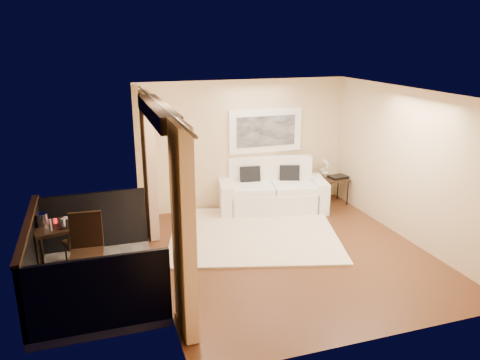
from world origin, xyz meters
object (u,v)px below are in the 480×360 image
sofa (272,192)px  balcony_chair_near (87,243)px  bistro_table (56,231)px  balcony_chair_far (79,239)px  orchid (325,167)px  ice_bucket (42,220)px  side_table (335,180)px

sofa → balcony_chair_near: bearing=-139.4°
bistro_table → balcony_chair_far: size_ratio=0.85×
orchid → balcony_chair_far: orchid is taller
ice_bucket → orchid: bearing=15.2°
sofa → side_table: (1.44, -0.10, 0.14)m
sofa → side_table: size_ratio=4.05×
orchid → balcony_chair_far: bearing=-162.3°
balcony_chair_near → ice_bucket: size_ratio=5.42×
bistro_table → ice_bucket: (-0.18, 0.05, 0.18)m
bistro_table → balcony_chair_far: bearing=-9.7°
ice_bucket → side_table: bearing=13.6°
balcony_chair_near → side_table: bearing=24.7°
ice_bucket → sofa: bearing=19.0°
bistro_table → balcony_chair_far: 0.37m
balcony_chair_far → ice_bucket: (-0.51, 0.11, 0.34)m
bistro_table → orchid: bearing=16.2°
sofa → balcony_chair_near: size_ratio=2.19×
side_table → balcony_chair_near: size_ratio=0.54×
bistro_table → ice_bucket: bearing=164.1°
side_table → balcony_chair_near: (-5.18, -1.96, 0.11)m
sofa → ice_bucket: (-4.37, -1.50, 0.49)m
balcony_chair_far → orchid: bearing=178.7°
balcony_chair_far → ice_bucket: size_ratio=4.58×
side_table → ice_bucket: bearing=-166.4°
balcony_chair_near → orchid: bearing=26.6°
balcony_chair_far → bistro_table: bearing=-28.8°
sofa → bistro_table: sofa is taller
balcony_chair_far → balcony_chair_near: (0.11, -0.44, 0.10)m
balcony_chair_far → ice_bucket: 0.62m
bistro_table → balcony_chair_far: (0.33, -0.06, -0.16)m
bistro_table → balcony_chair_near: 0.67m
orchid → bistro_table: 5.68m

